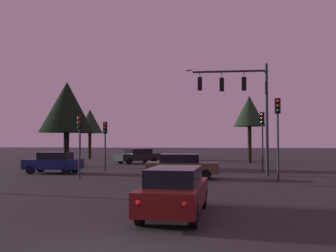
{
  "coord_description": "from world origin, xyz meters",
  "views": [
    {
      "loc": [
        2.03,
        -7.24,
        2.37
      ],
      "look_at": [
        -1.1,
        20.79,
        3.5
      ],
      "focal_mm": 38.36,
      "sensor_mm": 36.0,
      "label": 1
    }
  ],
  "objects_px": {
    "traffic_signal_mast_arm": "(241,97)",
    "traffic_light_median": "(105,136)",
    "car_crossing_left": "(182,166)",
    "car_crossing_right": "(54,162)",
    "traffic_light_corner_left": "(262,130)",
    "traffic_light_far_side": "(278,123)",
    "tree_center_horizon": "(249,112)",
    "car_far_lane": "(138,156)",
    "tree_behind_sign": "(67,107)",
    "traffic_light_corner_right": "(80,134)",
    "car_nearside_lane": "(175,190)",
    "tree_left_far": "(90,122)"
  },
  "relations": [
    {
      "from": "traffic_signal_mast_arm",
      "to": "car_crossing_right",
      "type": "distance_m",
      "value": 14.01
    },
    {
      "from": "car_crossing_left",
      "to": "traffic_light_median",
      "type": "bearing_deg",
      "value": 144.97
    },
    {
      "from": "tree_center_horizon",
      "to": "traffic_light_corner_left",
      "type": "bearing_deg",
      "value": -91.95
    },
    {
      "from": "traffic_signal_mast_arm",
      "to": "car_crossing_left",
      "type": "relative_size",
      "value": 1.66
    },
    {
      "from": "traffic_light_corner_right",
      "to": "traffic_light_far_side",
      "type": "height_order",
      "value": "traffic_light_far_side"
    },
    {
      "from": "tree_behind_sign",
      "to": "tree_left_far",
      "type": "height_order",
      "value": "tree_behind_sign"
    },
    {
      "from": "traffic_light_median",
      "to": "tree_center_horizon",
      "type": "bearing_deg",
      "value": 45.02
    },
    {
      "from": "traffic_light_corner_left",
      "to": "tree_center_horizon",
      "type": "distance_m",
      "value": 11.99
    },
    {
      "from": "car_crossing_left",
      "to": "traffic_light_corner_right",
      "type": "bearing_deg",
      "value": -171.76
    },
    {
      "from": "car_crossing_left",
      "to": "car_crossing_right",
      "type": "height_order",
      "value": "same"
    },
    {
      "from": "traffic_signal_mast_arm",
      "to": "traffic_light_median",
      "type": "xyz_separation_m",
      "value": [
        -10.04,
        2.36,
        -2.55
      ]
    },
    {
      "from": "car_nearside_lane",
      "to": "car_crossing_right",
      "type": "bearing_deg",
      "value": 126.52
    },
    {
      "from": "car_crossing_left",
      "to": "car_nearside_lane",
      "type": "bearing_deg",
      "value": -86.86
    },
    {
      "from": "traffic_light_median",
      "to": "tree_behind_sign",
      "type": "distance_m",
      "value": 6.88
    },
    {
      "from": "car_crossing_left",
      "to": "car_crossing_right",
      "type": "distance_m",
      "value": 9.71
    },
    {
      "from": "car_far_lane",
      "to": "tree_center_horizon",
      "type": "height_order",
      "value": "tree_center_horizon"
    },
    {
      "from": "traffic_light_corner_right",
      "to": "car_crossing_left",
      "type": "xyz_separation_m",
      "value": [
        6.25,
        0.9,
        -1.99
      ]
    },
    {
      "from": "car_nearside_lane",
      "to": "tree_left_far",
      "type": "bearing_deg",
      "value": 112.86
    },
    {
      "from": "traffic_light_median",
      "to": "car_far_lane",
      "type": "xyz_separation_m",
      "value": [
        0.58,
        9.82,
        -1.9
      ]
    },
    {
      "from": "car_nearside_lane",
      "to": "tree_behind_sign",
      "type": "bearing_deg",
      "value": 120.57
    },
    {
      "from": "traffic_light_corner_right",
      "to": "car_crossing_left",
      "type": "height_order",
      "value": "traffic_light_corner_right"
    },
    {
      "from": "car_crossing_right",
      "to": "car_far_lane",
      "type": "relative_size",
      "value": 0.9
    },
    {
      "from": "traffic_signal_mast_arm",
      "to": "traffic_light_median",
      "type": "height_order",
      "value": "traffic_signal_mast_arm"
    },
    {
      "from": "tree_behind_sign",
      "to": "traffic_light_median",
      "type": "bearing_deg",
      "value": -41.23
    },
    {
      "from": "traffic_light_corner_left",
      "to": "tree_left_far",
      "type": "distance_m",
      "value": 25.94
    },
    {
      "from": "traffic_light_median",
      "to": "traffic_light_corner_left",
      "type": "bearing_deg",
      "value": 2.18
    },
    {
      "from": "traffic_signal_mast_arm",
      "to": "tree_center_horizon",
      "type": "bearing_deg",
      "value": 81.56
    },
    {
      "from": "traffic_light_corner_left",
      "to": "car_crossing_right",
      "type": "relative_size",
      "value": 1.09
    },
    {
      "from": "traffic_light_corner_left",
      "to": "traffic_light_far_side",
      "type": "distance_m",
      "value": 5.59
    },
    {
      "from": "car_far_lane",
      "to": "tree_behind_sign",
      "type": "xyz_separation_m",
      "value": [
        -5.36,
        -5.63,
        4.53
      ]
    },
    {
      "from": "traffic_light_corner_left",
      "to": "traffic_light_far_side",
      "type": "xyz_separation_m",
      "value": [
        0.06,
        -5.58,
        0.26
      ]
    },
    {
      "from": "traffic_light_corner_right",
      "to": "car_far_lane",
      "type": "bearing_deg",
      "value": 87.46
    },
    {
      "from": "tree_behind_sign",
      "to": "car_nearside_lane",
      "type": "bearing_deg",
      "value": -59.43
    },
    {
      "from": "traffic_light_corner_right",
      "to": "traffic_signal_mast_arm",
      "type": "bearing_deg",
      "value": 15.77
    },
    {
      "from": "traffic_light_corner_left",
      "to": "car_crossing_left",
      "type": "xyz_separation_m",
      "value": [
        -5.64,
        -4.77,
        -2.35
      ]
    },
    {
      "from": "traffic_light_corner_left",
      "to": "car_crossing_right",
      "type": "height_order",
      "value": "traffic_light_corner_left"
    },
    {
      "from": "tree_behind_sign",
      "to": "tree_center_horizon",
      "type": "height_order",
      "value": "tree_behind_sign"
    },
    {
      "from": "car_nearside_lane",
      "to": "tree_left_far",
      "type": "xyz_separation_m",
      "value": [
        -14.04,
        33.32,
        3.98
      ]
    },
    {
      "from": "traffic_light_corner_right",
      "to": "traffic_light_far_side",
      "type": "bearing_deg",
      "value": 0.43
    },
    {
      "from": "tree_behind_sign",
      "to": "tree_center_horizon",
      "type": "distance_m",
      "value": 18.79
    },
    {
      "from": "car_crossing_right",
      "to": "car_nearside_lane",
      "type": "bearing_deg",
      "value": -53.48
    },
    {
      "from": "traffic_light_median",
      "to": "tree_left_far",
      "type": "bearing_deg",
      "value": 112.06
    },
    {
      "from": "tree_left_far",
      "to": "traffic_light_median",
      "type": "bearing_deg",
      "value": -67.94
    },
    {
      "from": "traffic_light_corner_left",
      "to": "tree_left_far",
      "type": "bearing_deg",
      "value": 137.46
    },
    {
      "from": "traffic_signal_mast_arm",
      "to": "traffic_light_median",
      "type": "bearing_deg",
      "value": 166.75
    },
    {
      "from": "traffic_light_median",
      "to": "tree_left_far",
      "type": "distance_m",
      "value": 19.48
    },
    {
      "from": "traffic_signal_mast_arm",
      "to": "traffic_light_corner_right",
      "type": "height_order",
      "value": "traffic_signal_mast_arm"
    },
    {
      "from": "traffic_light_corner_right",
      "to": "car_crossing_left",
      "type": "distance_m",
      "value": 6.62
    },
    {
      "from": "tree_behind_sign",
      "to": "car_far_lane",
      "type": "bearing_deg",
      "value": 46.39
    },
    {
      "from": "tree_center_horizon",
      "to": "tree_behind_sign",
      "type": "bearing_deg",
      "value": -154.71
    }
  ]
}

